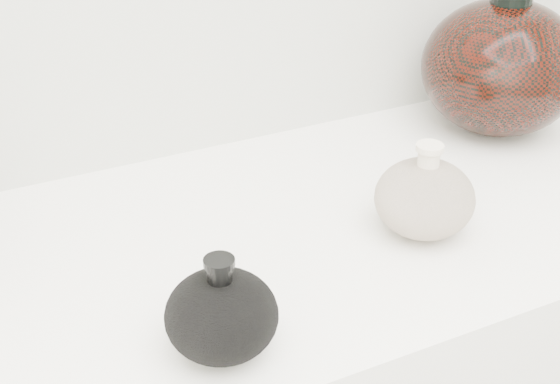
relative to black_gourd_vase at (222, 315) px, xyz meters
name	(u,v)px	position (x,y,z in m)	size (l,w,h in m)	color
black_gourd_vase	(222,315)	(0.00, 0.00, 0.00)	(0.12, 0.12, 0.11)	black
cream_gourd_vase	(425,198)	(0.30, 0.09, 0.00)	(0.15, 0.15, 0.12)	beige
right_round_pot	(501,66)	(0.56, 0.28, 0.06)	(0.29, 0.29, 0.22)	black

